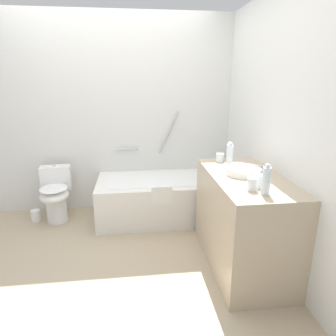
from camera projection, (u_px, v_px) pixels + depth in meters
The scene contains 16 objects.
ground_plane at pixel (107, 256), 2.84m from camera, with size 4.05×4.05×0.00m, color tan.
wall_back_tiled at pixel (109, 116), 3.67m from camera, with size 3.45×0.10×2.39m, color silver.
wall_right_mirror at pixel (276, 129), 2.67m from camera, with size 0.10×2.77×2.39m, color silver.
bathtub at pixel (165, 196), 3.59m from camera, with size 1.60×0.79×1.25m.
toilet at pixel (56, 194), 3.48m from camera, with size 0.38×0.53×0.64m.
vanity_counter at pixel (243, 221), 2.62m from camera, with size 0.59×1.18×0.84m, color tan.
sink_basin at pixel (243, 171), 2.53m from camera, with size 0.31×0.31×0.06m, color white.
sink_faucet at pixel (263, 170), 2.55m from camera, with size 0.11×0.15×0.07m.
water_bottle_0 at pixel (266, 181), 2.07m from camera, with size 0.06×0.06×0.22m.
water_bottle_1 at pixel (230, 155), 2.80m from camera, with size 0.06×0.06×0.21m.
water_bottle_2 at pixel (229, 153), 2.91m from camera, with size 0.06×0.06×0.20m.
drinking_glass_0 at pixel (261, 181), 2.21m from camera, with size 0.08×0.08×0.10m, color white.
drinking_glass_1 at pixel (220, 158), 2.92m from camera, with size 0.08×0.08×0.08m, color white.
drinking_glass_2 at pixel (252, 184), 2.16m from camera, with size 0.08×0.08×0.09m, color white.
drinking_glass_3 at pixel (255, 177), 2.33m from camera, with size 0.08×0.08×0.09m, color white.
toilet_paper_roll at pixel (36, 215), 3.53m from camera, with size 0.11×0.11×0.13m, color white.
Camera 1 is at (0.29, -2.53, 1.62)m, focal length 31.56 mm.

